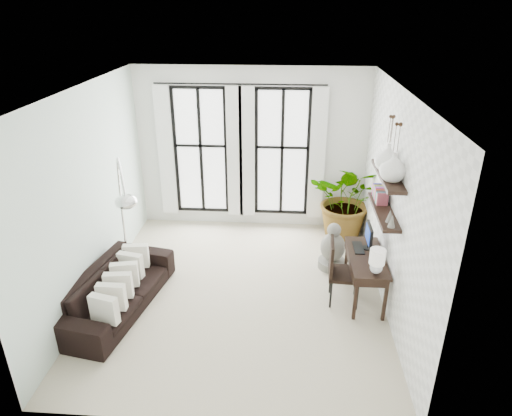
# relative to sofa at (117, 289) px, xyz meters

# --- Properties ---
(floor) EXTENTS (5.00, 5.00, 0.00)m
(floor) POSITION_rel_sofa_xyz_m (1.80, 0.53, -0.33)
(floor) COLOR beige
(floor) RESTS_ON ground
(ceiling) EXTENTS (5.00, 5.00, 0.00)m
(ceiling) POSITION_rel_sofa_xyz_m (1.80, 0.53, 2.87)
(ceiling) COLOR white
(ceiling) RESTS_ON wall_back
(wall_left) EXTENTS (0.00, 5.00, 5.00)m
(wall_left) POSITION_rel_sofa_xyz_m (-0.45, 0.53, 1.27)
(wall_left) COLOR silver
(wall_left) RESTS_ON floor
(wall_right) EXTENTS (0.00, 5.00, 5.00)m
(wall_right) POSITION_rel_sofa_xyz_m (4.05, 0.53, 1.27)
(wall_right) COLOR white
(wall_right) RESTS_ON floor
(wall_back) EXTENTS (4.50, 0.00, 4.50)m
(wall_back) POSITION_rel_sofa_xyz_m (1.80, 3.03, 1.27)
(wall_back) COLOR white
(wall_back) RESTS_ON floor
(windows) EXTENTS (3.26, 0.13, 2.65)m
(windows) POSITION_rel_sofa_xyz_m (1.60, 2.96, 1.23)
(windows) COLOR white
(windows) RESTS_ON wall_back
(wall_shelves) EXTENTS (0.25, 1.30, 0.60)m
(wall_shelves) POSITION_rel_sofa_xyz_m (3.91, 0.58, 1.40)
(wall_shelves) COLOR black
(wall_shelves) RESTS_ON wall_right
(sofa) EXTENTS (1.28, 2.38, 0.66)m
(sofa) POSITION_rel_sofa_xyz_m (0.00, 0.00, 0.00)
(sofa) COLOR black
(sofa) RESTS_ON floor
(throw_pillows) EXTENTS (0.40, 1.52, 0.40)m
(throw_pillows) POSITION_rel_sofa_xyz_m (0.10, -0.00, 0.17)
(throw_pillows) COLOR silver
(throw_pillows) RESTS_ON sofa
(plant) EXTENTS (1.69, 1.56, 1.56)m
(plant) POSITION_rel_sofa_xyz_m (3.70, 2.59, 0.45)
(plant) COLOR #2D7228
(plant) RESTS_ON floor
(desk) EXTENTS (0.53, 1.25, 1.13)m
(desk) POSITION_rel_sofa_xyz_m (3.75, 0.49, 0.37)
(desk) COLOR black
(desk) RESTS_ON floor
(desk_chair) EXTENTS (0.52, 0.52, 1.03)m
(desk_chair) POSITION_rel_sofa_xyz_m (3.33, 0.42, 0.26)
(desk_chair) COLOR black
(desk_chair) RESTS_ON floor
(arc_lamp) EXTENTS (0.72, 1.11, 2.28)m
(arc_lamp) POSITION_rel_sofa_xyz_m (0.10, 0.44, 1.42)
(arc_lamp) COLOR silver
(arc_lamp) RESTS_ON floor
(buddha) EXTENTS (0.47, 0.47, 0.85)m
(buddha) POSITION_rel_sofa_xyz_m (3.33, 1.39, 0.03)
(buddha) COLOR slate
(buddha) RESTS_ON floor
(vase_a) EXTENTS (0.37, 0.37, 0.38)m
(vase_a) POSITION_rel_sofa_xyz_m (3.91, 0.29, 1.94)
(vase_a) COLOR white
(vase_a) RESTS_ON shelf_upper
(vase_b) EXTENTS (0.37, 0.37, 0.38)m
(vase_b) POSITION_rel_sofa_xyz_m (3.91, 0.69, 1.94)
(vase_b) COLOR white
(vase_b) RESTS_ON shelf_upper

